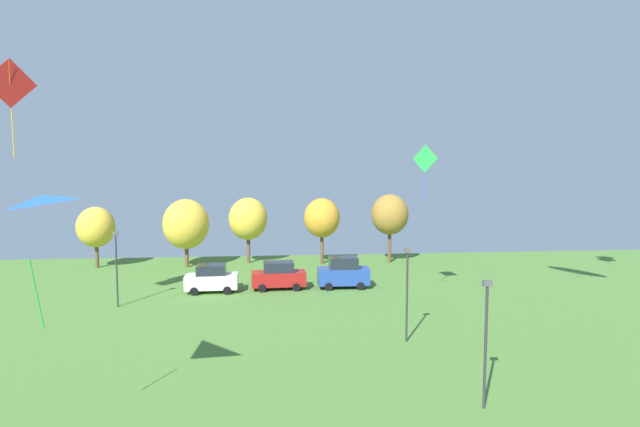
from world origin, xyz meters
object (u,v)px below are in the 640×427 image
object	(u,v)px
light_post_1	(116,264)
treeline_tree_3	(322,218)
parked_car_third_from_left	(343,273)
light_post_2	(407,288)
treeline_tree_0	(96,227)
light_post_0	(486,335)
parked_car_second_from_left	(279,276)
kite_flying_1	(425,161)
treeline_tree_1	(186,224)
parked_car_leftmost	(212,279)
kite_flying_4	(7,241)
treeline_tree_2	(248,219)
kite_flying_0	(10,86)
treeline_tree_4	(390,215)

from	to	relation	value
light_post_1	treeline_tree_3	xyz separation A→B (m)	(15.95, 14.79, 1.67)
parked_car_third_from_left	light_post_1	world-z (taller)	light_post_1
light_post_2	treeline_tree_0	xyz separation A→B (m)	(-24.80, 23.72, 0.99)
treeline_tree_0	light_post_0	bearing A→B (deg)	-50.86
parked_car_second_from_left	kite_flying_1	bearing A→B (deg)	-31.30
light_post_0	treeline_tree_1	world-z (taller)	treeline_tree_1
parked_car_leftmost	treeline_tree_3	xyz separation A→B (m)	(9.85, 11.18, 3.63)
kite_flying_4	light_post_0	distance (m)	17.78
treeline_tree_1	treeline_tree_2	size ratio (longest dim) A/B	1.00
light_post_0	treeline_tree_0	distance (m)	40.94
treeline_tree_0	treeline_tree_3	world-z (taller)	treeline_tree_3
parked_car_second_from_left	treeline_tree_0	bearing A→B (deg)	146.43
kite_flying_1	treeline_tree_1	bearing A→B (deg)	140.63
kite_flying_1	light_post_2	xyz separation A→B (m)	(-3.22, -7.48, -7.23)
treeline_tree_0	treeline_tree_1	world-z (taller)	treeline_tree_1
light_post_0	light_post_1	world-z (taller)	light_post_1
parked_car_second_from_left	light_post_1	xyz separation A→B (m)	(-11.39, -4.12, 1.95)
parked_car_third_from_left	light_post_1	size ratio (longest dim) A/B	0.78
kite_flying_1	parked_car_leftmost	bearing A→B (deg)	161.85
light_post_1	treeline_tree_1	world-z (taller)	treeline_tree_1
kite_flying_0	light_post_1	size ratio (longest dim) A/B	0.95
kite_flying_4	parked_car_leftmost	xyz separation A→B (m)	(3.83, 22.24, -6.23)
parked_car_third_from_left	light_post_2	size ratio (longest dim) A/B	0.79
kite_flying_0	parked_car_second_from_left	bearing A→B (deg)	40.91
kite_flying_1	parked_car_leftmost	world-z (taller)	kite_flying_1
parked_car_leftmost	treeline_tree_4	distance (m)	20.74
light_post_2	treeline_tree_0	size ratio (longest dim) A/B	0.88
light_post_2	treeline_tree_3	bearing A→B (deg)	95.91
light_post_2	treeline_tree_4	size ratio (longest dim) A/B	0.74
parked_car_second_from_left	treeline_tree_3	bearing A→B (deg)	64.22
parked_car_leftmost	treeline_tree_4	world-z (taller)	treeline_tree_4
kite_flying_0	treeline_tree_3	world-z (taller)	kite_flying_0
parked_car_leftmost	light_post_0	size ratio (longest dim) A/B	0.78
parked_car_third_from_left	treeline_tree_1	world-z (taller)	treeline_tree_1
kite_flying_1	light_post_1	distance (m)	22.85
kite_flying_1	treeline_tree_4	distance (m)	17.26
kite_flying_0	light_post_1	world-z (taller)	kite_flying_0
parked_car_leftmost	kite_flying_1	bearing A→B (deg)	-19.62
kite_flying_0	treeline_tree_4	distance (m)	35.49
treeline_tree_2	treeline_tree_3	size ratio (longest dim) A/B	1.00
light_post_0	treeline_tree_2	world-z (taller)	treeline_tree_2
parked_car_leftmost	light_post_2	bearing A→B (deg)	-47.08
parked_car_leftmost	treeline_tree_4	bearing A→B (deg)	32.18
kite_flying_4	light_post_0	world-z (taller)	kite_flying_4
parked_car_second_from_left	light_post_2	xyz separation A→B (m)	(7.02, -13.07, 1.93)
kite_flying_1	parked_car_third_from_left	xyz separation A→B (m)	(-4.96, 5.63, -9.02)
parked_car_leftmost	treeline_tree_2	world-z (taller)	treeline_tree_2
light_post_2	treeline_tree_1	size ratio (longest dim) A/B	0.78
treeline_tree_1	treeline_tree_3	world-z (taller)	treeline_tree_1
light_post_0	treeline_tree_1	distance (m)	35.65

